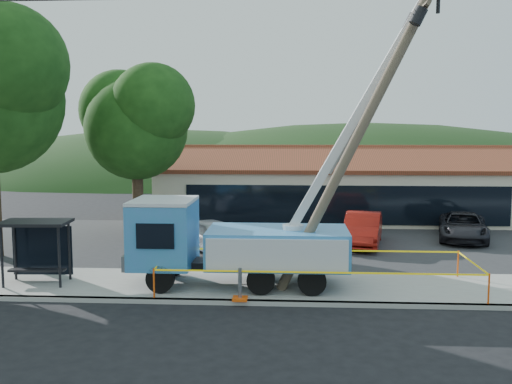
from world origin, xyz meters
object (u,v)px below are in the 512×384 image
at_px(leaning_pole, 362,127).
at_px(bus_shelter, 37,237).
at_px(utility_truck, 233,238).
at_px(car_red, 362,247).
at_px(car_dark, 462,242).
at_px(car_silver, 215,254).

relative_size(leaning_pole, bus_shelter, 4.20).
distance_m(utility_truck, leaning_pole, 5.89).
bearing_deg(car_red, car_dark, 28.76).
distance_m(leaning_pole, car_silver, 10.16).
distance_m(bus_shelter, car_dark, 20.17).
bearing_deg(car_red, bus_shelter, -137.59).
relative_size(bus_shelter, car_red, 0.52).
relative_size(bus_shelter, car_silver, 0.56).
bearing_deg(car_silver, utility_truck, -113.51).
bearing_deg(bus_shelter, utility_truck, -3.10).
relative_size(utility_truck, bus_shelter, 4.31).
bearing_deg(car_dark, utility_truck, -125.42).
height_order(utility_truck, car_silver, utility_truck).
xyz_separation_m(bus_shelter, car_silver, (5.66, 5.61, -1.81)).
relative_size(leaning_pole, car_silver, 2.36).
relative_size(leaning_pole, car_dark, 2.09).
distance_m(car_silver, car_dark, 12.69).
height_order(car_red, car_dark, car_red).
distance_m(leaning_pole, car_dark, 12.95).
bearing_deg(car_dark, bus_shelter, -138.56).
xyz_separation_m(bus_shelter, car_dark, (17.81, 9.28, -1.81)).
height_order(utility_truck, bus_shelter, utility_truck).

